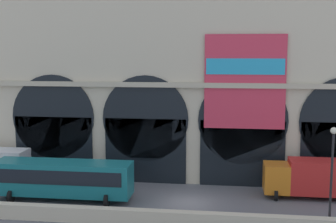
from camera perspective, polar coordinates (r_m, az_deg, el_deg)
The scene contains 6 objects.
ground_plane at distance 35.64m, azimuth 2.57°, elevation -11.56°, with size 200.00×200.00×0.00m, color slate.
quay_parapet_wall at distance 30.87m, azimuth 1.76°, elevation -13.60°, with size 90.00×0.70×1.06m, color beige.
station_building at distance 41.17m, azimuth 3.61°, elevation 5.83°, with size 44.48×5.44×21.49m.
bus_midwest at distance 36.67m, azimuth -13.30°, elevation -8.29°, with size 11.00×3.25×3.10m.
box_truck_mideast at distance 38.03m, azimuth 18.00°, elevation -8.01°, with size 7.50×2.91×3.12m.
street_lamp_quayside at distance 31.09m, azimuth 20.24°, elevation -6.43°, with size 0.44×0.44×6.90m.
Camera 1 is at (2.87, -33.53, 11.73)m, focal length 47.66 mm.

